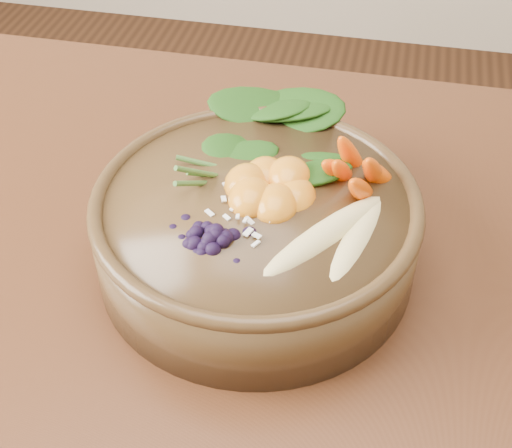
{
  "coord_description": "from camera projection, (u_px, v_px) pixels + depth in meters",
  "views": [
    {
      "loc": [
        0.11,
        -0.38,
        1.22
      ],
      "look_at": [
        0.02,
        0.08,
        0.8
      ],
      "focal_mm": 50.0,
      "sensor_mm": 36.0,
      "label": 1
    }
  ],
  "objects": [
    {
      "name": "dining_table",
      "position": [
        222.0,
        391.0,
        0.67
      ],
      "size": [
        1.6,
        0.9,
        0.75
      ],
      "color": "#331C0C",
      "rests_on": "ground"
    },
    {
      "name": "stoneware_bowl",
      "position": [
        256.0,
        232.0,
        0.64
      ],
      "size": [
        0.38,
        0.38,
        0.08
      ],
      "primitive_type": "cylinder",
      "rotation": [
        0.0,
        0.0,
        -0.42
      ],
      "color": "#51391E",
      "rests_on": "dining_table"
    },
    {
      "name": "kale_heap",
      "position": [
        255.0,
        129.0,
        0.66
      ],
      "size": [
        0.24,
        0.23,
        0.04
      ],
      "primitive_type": null,
      "rotation": [
        0.0,
        0.0,
        -0.42
      ],
      "color": "#1D4811",
      "rests_on": "stoneware_bowl"
    },
    {
      "name": "carrot_cluster",
      "position": [
        358.0,
        140.0,
        0.61
      ],
      "size": [
        0.08,
        0.08,
        0.08
      ],
      "primitive_type": null,
      "rotation": [
        0.0,
        0.0,
        -0.42
      ],
      "color": "#ED5004",
      "rests_on": "stoneware_bowl"
    },
    {
      "name": "banana_halves",
      "position": [
        342.0,
        223.0,
        0.57
      ],
      "size": [
        0.11,
        0.15,
        0.03
      ],
      "rotation": [
        0.0,
        0.0,
        -0.42
      ],
      "color": "#E0CC84",
      "rests_on": "stoneware_bowl"
    },
    {
      "name": "mandarin_cluster",
      "position": [
        270.0,
        175.0,
        0.61
      ],
      "size": [
        0.11,
        0.12,
        0.03
      ],
      "primitive_type": null,
      "rotation": [
        0.0,
        0.0,
        -0.42
      ],
      "color": "orange",
      "rests_on": "stoneware_bowl"
    },
    {
      "name": "blueberry_pile",
      "position": [
        215.0,
        221.0,
        0.56
      ],
      "size": [
        0.16,
        0.15,
        0.04
      ],
      "primitive_type": null,
      "rotation": [
        0.0,
        0.0,
        -0.42
      ],
      "color": "black",
      "rests_on": "stoneware_bowl"
    },
    {
      "name": "coconut_flakes",
      "position": [
        244.0,
        209.0,
        0.6
      ],
      "size": [
        0.11,
        0.1,
        0.01
      ],
      "primitive_type": null,
      "rotation": [
        0.0,
        0.0,
        -0.42
      ],
      "color": "white",
      "rests_on": "stoneware_bowl"
    }
  ]
}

